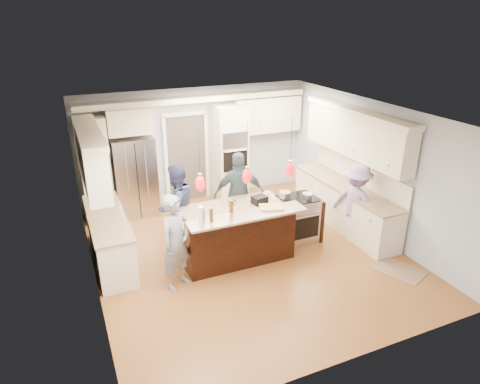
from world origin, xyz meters
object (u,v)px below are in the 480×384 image
(kitchen_island, at_px, (234,232))
(island_range, at_px, (297,219))
(refrigerator, at_px, (135,177))
(person_bar_end, at_px, (176,242))
(person_far_left, at_px, (177,206))

(kitchen_island, height_order, island_range, kitchen_island)
(refrigerator, xyz_separation_m, person_bar_end, (0.07, -3.09, -0.07))
(refrigerator, bearing_deg, island_range, -42.59)
(person_bar_end, distance_m, person_far_left, 1.35)
(kitchen_island, bearing_deg, person_bar_end, -157.02)
(refrigerator, relative_size, kitchen_island, 0.86)
(island_range, height_order, person_bar_end, person_bar_end)
(island_range, bearing_deg, person_bar_end, -167.23)
(island_range, relative_size, person_bar_end, 0.56)
(island_range, height_order, person_far_left, person_far_left)
(kitchen_island, distance_m, person_bar_end, 1.38)
(island_range, xyz_separation_m, person_bar_end, (-2.64, -0.60, 0.37))
(island_range, relative_size, person_far_left, 0.55)
(refrigerator, relative_size, person_far_left, 1.07)
(refrigerator, distance_m, island_range, 3.71)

